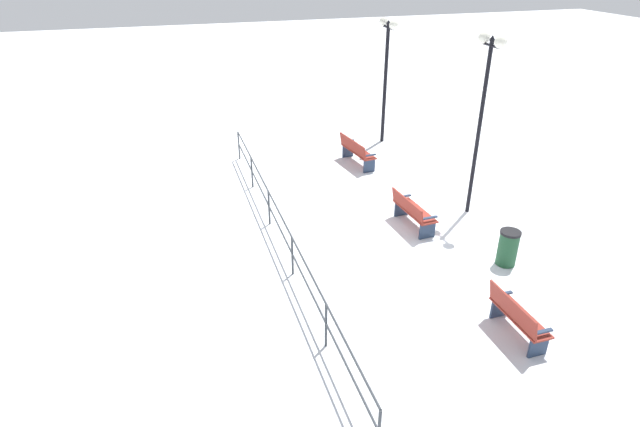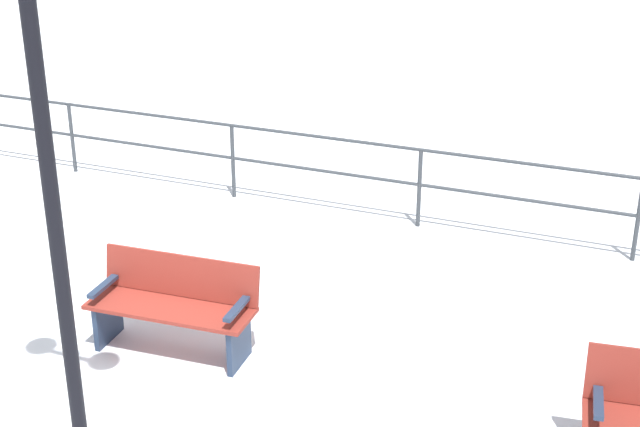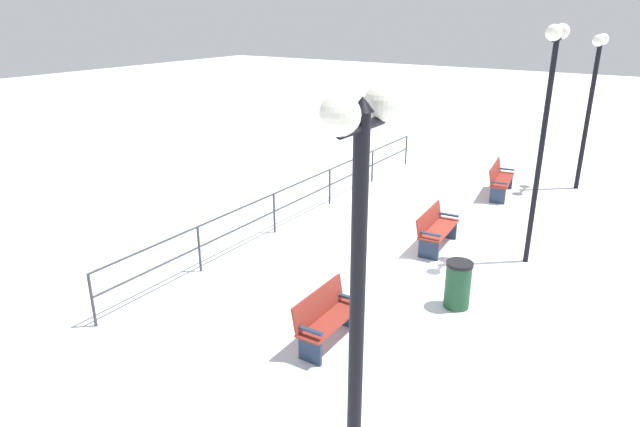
% 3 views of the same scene
% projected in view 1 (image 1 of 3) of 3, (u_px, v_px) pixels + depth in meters
% --- Properties ---
extents(ground_plane, '(80.00, 80.00, 0.00)m').
position_uv_depth(ground_plane, '(415.00, 226.00, 13.66)').
color(ground_plane, white).
rests_on(ground_plane, ground).
extents(bench_nearest, '(0.50, 1.36, 0.87)m').
position_uv_depth(bench_nearest, '(517.00, 317.00, 9.64)').
color(bench_nearest, maroon).
rests_on(bench_nearest, ground).
extents(bench_second, '(0.64, 1.54, 0.85)m').
position_uv_depth(bench_second, '(412.00, 211.00, 13.42)').
color(bench_second, maroon).
rests_on(bench_second, ground).
extents(bench_third, '(0.73, 1.75, 0.91)m').
position_uv_depth(bench_third, '(356.00, 151.00, 17.19)').
color(bench_third, maroon).
rests_on(bench_third, ground).
extents(lamppost_middle, '(0.29, 0.97, 4.71)m').
position_uv_depth(lamppost_middle, '(485.00, 86.00, 12.79)').
color(lamppost_middle, black).
rests_on(lamppost_middle, ground).
extents(lamppost_far, '(0.31, 1.15, 4.34)m').
position_uv_depth(lamppost_far, '(387.00, 55.00, 18.03)').
color(lamppost_far, black).
rests_on(lamppost_far, ground).
extents(waterfront_railing, '(0.05, 12.30, 0.97)m').
position_uv_depth(waterfront_railing, '(279.00, 223.00, 12.41)').
color(waterfront_railing, '#383D42').
rests_on(waterfront_railing, ground).
extents(trash_bin, '(0.47, 0.47, 0.86)m').
position_uv_depth(trash_bin, '(508.00, 248.00, 11.86)').
color(trash_bin, '#1E4C2D').
rests_on(trash_bin, ground).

